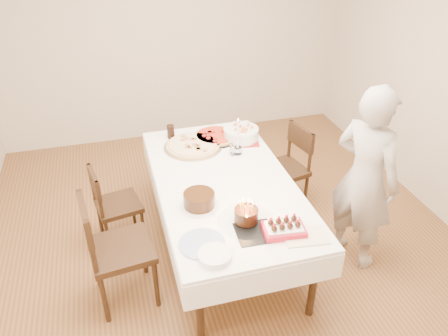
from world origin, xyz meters
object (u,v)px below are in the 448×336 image
object	(u,v)px
layer_cake	(199,200)
person	(365,179)
dining_table	(224,215)
pasta_bowl	(241,134)
pizza_white	(193,146)
chair_left_dessert	(121,249)
cola_glass	(171,132)
taper_candle	(238,136)
chair_right_savory	(283,170)
chair_left_savory	(118,205)
strawberry_box	(284,229)
pizza_pepperoni	(215,136)
birthday_cake	(246,211)

from	to	relation	value
layer_cake	person	bearing A→B (deg)	-4.65
dining_table	pasta_bowl	distance (m)	0.88
person	pizza_white	distance (m)	1.62
chair_left_dessert	cola_glass	bearing A→B (deg)	-123.70
taper_candle	person	bearing A→B (deg)	-44.12
dining_table	pasta_bowl	size ratio (longest dim) A/B	6.14
cola_glass	layer_cake	xyz separation A→B (m)	(0.02, -1.19, -0.01)
chair_right_savory	taper_candle	size ratio (longest dim) A/B	2.40
chair_left_savory	pizza_white	world-z (taller)	chair_left_savory
chair_left_dessert	person	xyz separation A→B (m)	(2.02, -0.06, 0.33)
person	strawberry_box	xyz separation A→B (m)	(-0.86, -0.36, -0.04)
layer_cake	strawberry_box	world-z (taller)	layer_cake
pizza_pepperoni	layer_cake	distance (m)	1.14
chair_left_savory	dining_table	bearing A→B (deg)	147.48
pizza_pepperoni	pizza_white	bearing A→B (deg)	-153.80
chair_right_savory	chair_left_dessert	distance (m)	1.87
chair_left_savory	birthday_cake	world-z (taller)	birthday_cake
pasta_bowl	strawberry_box	world-z (taller)	pasta_bowl
chair_left_dessert	pizza_white	world-z (taller)	chair_left_dessert
pizza_white	pizza_pepperoni	distance (m)	0.28
person	taper_candle	size ratio (longest dim) A/B	4.43
cola_glass	pasta_bowl	bearing A→B (deg)	-17.88
pasta_bowl	layer_cake	bearing A→B (deg)	-123.63
chair_left_savory	chair_left_dessert	bearing A→B (deg)	77.75
chair_right_savory	cola_glass	size ratio (longest dim) A/B	6.46
pizza_pepperoni	birthday_cake	bearing A→B (deg)	-94.81
pasta_bowl	chair_right_savory	bearing A→B (deg)	-29.20
dining_table	chair_right_savory	world-z (taller)	chair_right_savory
chair_left_savory	chair_left_dessert	distance (m)	0.73
cola_glass	dining_table	bearing A→B (deg)	-71.02
dining_table	pizza_pepperoni	world-z (taller)	pizza_pepperoni
chair_right_savory	strawberry_box	bearing A→B (deg)	-126.05
layer_cake	birthday_cake	size ratio (longest dim) A/B	1.74
taper_candle	dining_table	bearing A→B (deg)	-121.26
chair_right_savory	cola_glass	xyz separation A→B (m)	(-1.06, 0.43, 0.37)
pasta_bowl	birthday_cake	xyz separation A→B (m)	(-0.36, -1.26, 0.03)
strawberry_box	taper_candle	bearing A→B (deg)	89.25
pizza_pepperoni	birthday_cake	distance (m)	1.35
person	dining_table	bearing A→B (deg)	44.89
chair_left_savory	person	bearing A→B (deg)	147.87
chair_left_dessert	person	bearing A→B (deg)	171.11
birthday_cake	dining_table	bearing A→B (deg)	90.73
cola_glass	layer_cake	world-z (taller)	cola_glass
pizza_white	strawberry_box	distance (m)	1.46
chair_right_savory	strawberry_box	world-z (taller)	chair_right_savory
chair_right_savory	chair_left_dessert	size ratio (longest dim) A/B	0.90
person	chair_left_dessert	bearing A→B (deg)	64.11
chair_left_dessert	pasta_bowl	bearing A→B (deg)	-148.59
person	pasta_bowl	world-z (taller)	person
pizza_pepperoni	dining_table	bearing A→B (deg)	-99.02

